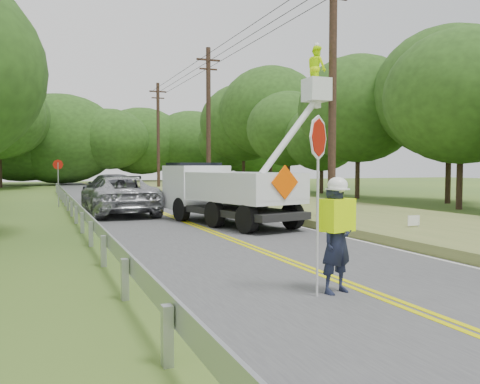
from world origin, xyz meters
name	(u,v)px	position (x,y,z in m)	size (l,w,h in m)	color
ground	(364,291)	(0.00, 0.00, 0.00)	(140.00, 140.00, 0.00)	#3C5E26
road	(172,217)	(0.00, 14.00, 0.01)	(7.20, 96.00, 0.03)	#444446
guardrail	(75,206)	(-4.02, 14.91, 0.55)	(0.18, 48.00, 0.77)	#A4A6AD
utility_poles	(250,109)	(5.00, 17.02, 5.27)	(1.60, 43.30, 10.00)	black
tall_grass_verge	(313,209)	(7.10, 14.00, 0.15)	(7.00, 96.00, 0.30)	olive
treeline_right	(331,113)	(15.67, 25.98, 6.36)	(11.61, 53.35, 12.17)	#332319
treeline_horizon	(70,139)	(-1.95, 56.39, 5.50)	(55.22, 13.97, 10.76)	#223F16
flagger	(337,231)	(-0.58, 0.02, 1.12)	(1.15, 0.64, 3.09)	#191E33
bucket_truck	(223,184)	(1.34, 11.18, 1.53)	(5.29, 7.17, 6.71)	black
suv_silver	(119,195)	(-2.04, 15.94, 0.90)	(2.91, 6.32, 1.76)	#A6A7AD
suv_darkgrey	(110,188)	(-1.33, 24.44, 0.89)	(2.42, 5.96, 1.73)	#3B3D43
stop_sign_permanent	(58,175)	(-4.46, 21.64, 1.74)	(0.56, 0.06, 2.61)	#A4A6AD
yard_sign	(414,221)	(5.69, 5.24, 0.48)	(0.47, 0.04, 0.68)	white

